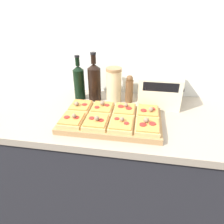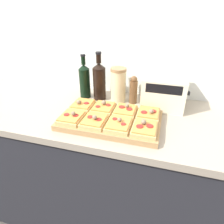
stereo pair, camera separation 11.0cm
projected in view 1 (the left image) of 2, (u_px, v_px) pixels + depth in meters
wall_back at (117, 47)px, 1.34m from camera, size 6.00×0.06×2.50m
kitchen_counter at (108, 170)px, 1.42m from camera, size 2.63×0.67×0.94m
cutting_board at (111, 120)px, 1.09m from camera, size 0.54×0.32×0.03m
pizza_slice_back_left at (80, 106)px, 1.17m from camera, size 0.12×0.14×0.05m
pizza_slice_back_midleft at (102, 108)px, 1.15m from camera, size 0.12×0.14×0.06m
pizza_slice_back_midright at (125, 110)px, 1.13m from camera, size 0.12×0.14×0.05m
pizza_slice_back_right at (148, 112)px, 1.11m from camera, size 0.12×0.14×0.05m
pizza_slice_front_left at (72, 120)px, 1.04m from camera, size 0.12×0.14×0.05m
pizza_slice_front_midleft at (96, 122)px, 1.02m from camera, size 0.12×0.14×0.05m
pizza_slice_front_midright at (121, 124)px, 1.00m from camera, size 0.12×0.14×0.05m
pizza_slice_front_right at (147, 126)px, 0.98m from camera, size 0.12×0.14×0.06m
olive_oil_bottle at (79, 82)px, 1.31m from camera, size 0.07×0.07×0.29m
wine_bottle at (94, 81)px, 1.29m from camera, size 0.08×0.08×0.31m
grain_jar_tall at (114, 85)px, 1.28m from camera, size 0.10×0.10×0.22m
pepper_mill at (129, 89)px, 1.28m from camera, size 0.05×0.05×0.18m
toaster_oven at (159, 90)px, 1.25m from camera, size 0.28×0.20×0.19m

